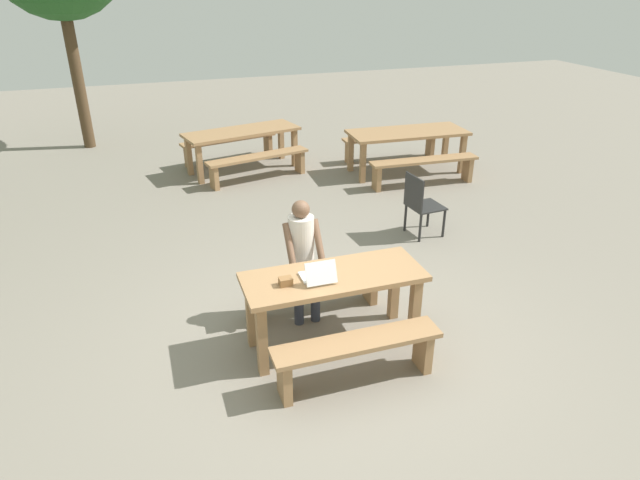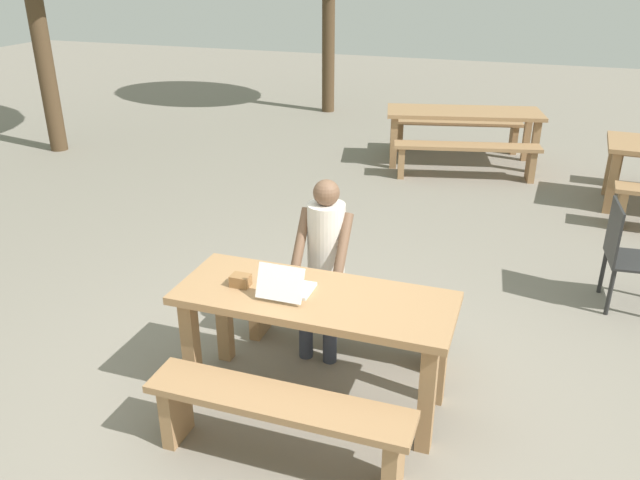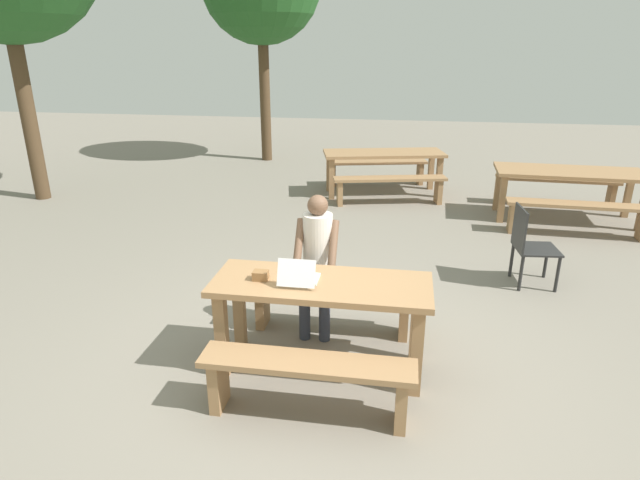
{
  "view_description": "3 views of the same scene",
  "coord_description": "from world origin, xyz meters",
  "px_view_note": "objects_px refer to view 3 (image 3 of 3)",
  "views": [
    {
      "loc": [
        -1.55,
        -4.23,
        3.34
      ],
      "look_at": [
        -0.05,
        0.25,
        1.03
      ],
      "focal_mm": 31.19,
      "sensor_mm": 36.0,
      "label": 1
    },
    {
      "loc": [
        1.12,
        -3.19,
        2.67
      ],
      "look_at": [
        -0.05,
        0.25,
        1.03
      ],
      "focal_mm": 35.69,
      "sensor_mm": 36.0,
      "label": 2
    },
    {
      "loc": [
        0.59,
        -3.72,
        2.53
      ],
      "look_at": [
        -0.05,
        0.25,
        1.03
      ],
      "focal_mm": 29.96,
      "sensor_mm": 36.0,
      "label": 3
    }
  ],
  "objects_px": {
    "picnic_table_front": "(321,298)",
    "plastic_chair": "(529,244)",
    "picnic_table_mid": "(384,158)",
    "picnic_table_rear": "(569,177)",
    "small_pouch": "(261,275)",
    "laptop": "(299,276)",
    "person_seated": "(317,257)"
  },
  "relations": [
    {
      "from": "picnic_table_rear",
      "to": "person_seated",
      "type": "bearing_deg",
      "value": -126.13
    },
    {
      "from": "small_pouch",
      "to": "picnic_table_mid",
      "type": "relative_size",
      "value": 0.05
    },
    {
      "from": "small_pouch",
      "to": "person_seated",
      "type": "relative_size",
      "value": 0.09
    },
    {
      "from": "laptop",
      "to": "picnic_table_front",
      "type": "bearing_deg",
      "value": -164.39
    },
    {
      "from": "person_seated",
      "to": "picnic_table_rear",
      "type": "distance_m",
      "value": 4.97
    },
    {
      "from": "picnic_table_front",
      "to": "person_seated",
      "type": "distance_m",
      "value": 0.59
    },
    {
      "from": "picnic_table_front",
      "to": "plastic_chair",
      "type": "xyz_separation_m",
      "value": [
        1.97,
        1.97,
        -0.17
      ]
    },
    {
      "from": "laptop",
      "to": "small_pouch",
      "type": "xyz_separation_m",
      "value": [
        -0.3,
        0.01,
        -0.02
      ]
    },
    {
      "from": "laptop",
      "to": "person_seated",
      "type": "height_order",
      "value": "person_seated"
    },
    {
      "from": "small_pouch",
      "to": "picnic_table_mid",
      "type": "xyz_separation_m",
      "value": [
        0.69,
        5.51,
        -0.18
      ]
    },
    {
      "from": "picnic_table_front",
      "to": "small_pouch",
      "type": "xyz_separation_m",
      "value": [
        -0.47,
        -0.04,
        0.18
      ]
    },
    {
      "from": "person_seated",
      "to": "picnic_table_mid",
      "type": "height_order",
      "value": "person_seated"
    },
    {
      "from": "picnic_table_front",
      "to": "small_pouch",
      "type": "relative_size",
      "value": 14.59
    },
    {
      "from": "small_pouch",
      "to": "plastic_chair",
      "type": "distance_m",
      "value": 3.18
    },
    {
      "from": "plastic_chair",
      "to": "picnic_table_mid",
      "type": "relative_size",
      "value": 0.41
    },
    {
      "from": "picnic_table_mid",
      "to": "picnic_table_front",
      "type": "bearing_deg",
      "value": -105.21
    },
    {
      "from": "picnic_table_front",
      "to": "person_seated",
      "type": "relative_size",
      "value": 1.32
    },
    {
      "from": "person_seated",
      "to": "picnic_table_rear",
      "type": "relative_size",
      "value": 0.61
    },
    {
      "from": "picnic_table_front",
      "to": "picnic_table_mid",
      "type": "bearing_deg",
      "value": 87.74
    },
    {
      "from": "picnic_table_front",
      "to": "person_seated",
      "type": "height_order",
      "value": "person_seated"
    },
    {
      "from": "plastic_chair",
      "to": "picnic_table_rear",
      "type": "bearing_deg",
      "value": -27.39
    },
    {
      "from": "picnic_table_front",
      "to": "plastic_chair",
      "type": "bearing_deg",
      "value": 44.98
    },
    {
      "from": "picnic_table_rear",
      "to": "laptop",
      "type": "bearing_deg",
      "value": -122.4
    },
    {
      "from": "small_pouch",
      "to": "person_seated",
      "type": "xyz_separation_m",
      "value": [
        0.34,
        0.61,
        -0.07
      ]
    },
    {
      "from": "laptop",
      "to": "picnic_table_mid",
      "type": "distance_m",
      "value": 5.53
    },
    {
      "from": "picnic_table_front",
      "to": "picnic_table_rear",
      "type": "xyz_separation_m",
      "value": [
        2.99,
        4.44,
        0.01
      ]
    },
    {
      "from": "plastic_chair",
      "to": "picnic_table_mid",
      "type": "bearing_deg",
      "value": 21.59
    },
    {
      "from": "picnic_table_front",
      "to": "laptop",
      "type": "xyz_separation_m",
      "value": [
        -0.17,
        -0.05,
        0.19
      ]
    },
    {
      "from": "picnic_table_front",
      "to": "laptop",
      "type": "bearing_deg",
      "value": -164.39
    },
    {
      "from": "small_pouch",
      "to": "picnic_table_rear",
      "type": "xyz_separation_m",
      "value": [
        3.46,
        4.49,
        -0.16
      ]
    },
    {
      "from": "person_seated",
      "to": "picnic_table_mid",
      "type": "distance_m",
      "value": 4.91
    },
    {
      "from": "picnic_table_rear",
      "to": "picnic_table_mid",
      "type": "bearing_deg",
      "value": 162.44
    }
  ]
}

